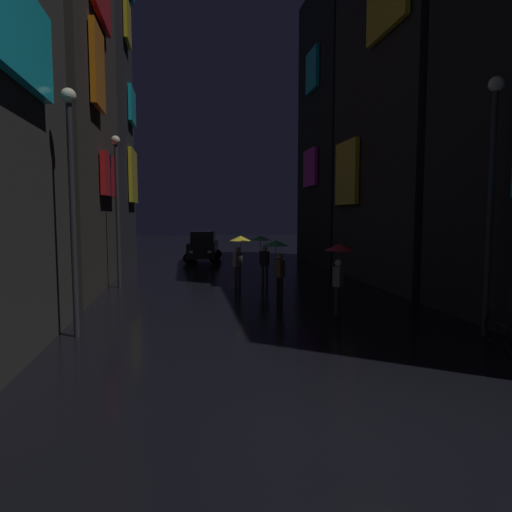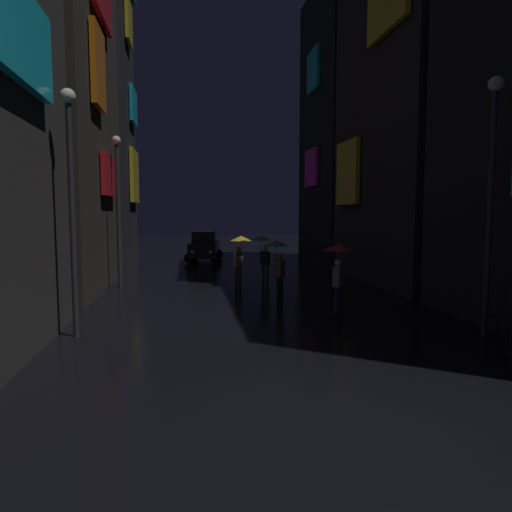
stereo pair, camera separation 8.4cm
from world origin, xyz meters
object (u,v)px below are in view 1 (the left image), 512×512
at_px(bicycle_parked_at_storefront, 503,333).
at_px(streetlamp_left_near, 72,186).
at_px(streetlamp_right_near, 492,179).
at_px(streetlamp_left_far, 117,195).
at_px(pedestrian_midstreet_left_yellow, 240,247).
at_px(pedestrian_foreground_left_green, 262,246).
at_px(car_distant, 203,247).
at_px(pedestrian_near_crossing_red, 339,259).
at_px(pedestrian_midstreet_centre_green, 277,253).

bearing_deg(bicycle_parked_at_storefront, streetlamp_left_near, 164.74).
distance_m(bicycle_parked_at_storefront, streetlamp_right_near, 3.68).
bearing_deg(bicycle_parked_at_storefront, streetlamp_left_far, 133.18).
xyz_separation_m(pedestrian_midstreet_left_yellow, streetlamp_right_near, (5.09, -8.55, 2.18)).
height_order(pedestrian_midstreet_left_yellow, bicycle_parked_at_storefront, pedestrian_midstreet_left_yellow).
height_order(pedestrian_foreground_left_green, streetlamp_left_far, streetlamp_left_far).
distance_m(pedestrian_midstreet_left_yellow, car_distant, 10.82).
bearing_deg(pedestrian_midstreet_left_yellow, streetlamp_left_near, -124.71).
bearing_deg(pedestrian_foreground_left_green, car_distant, 100.96).
bearing_deg(pedestrian_near_crossing_red, pedestrian_foreground_left_green, 103.09).
distance_m(pedestrian_midstreet_centre_green, bicycle_parked_at_storefront, 7.59).
xyz_separation_m(pedestrian_foreground_left_green, streetlamp_right_near, (4.11, -8.85, 2.18)).
xyz_separation_m(pedestrian_near_crossing_red, streetlamp_right_near, (2.75, -3.01, 2.18)).
distance_m(car_distant, streetlamp_left_near, 18.46).
distance_m(pedestrian_foreground_left_green, pedestrian_near_crossing_red, 5.99).
bearing_deg(pedestrian_near_crossing_red, pedestrian_midstreet_left_yellow, 112.92).
bearing_deg(streetlamp_left_near, bicycle_parked_at_storefront, -15.26).
bearing_deg(car_distant, streetlamp_left_near, -102.24).
relative_size(streetlamp_left_near, streetlamp_left_far, 0.97).
height_order(pedestrian_foreground_left_green, pedestrian_near_crossing_red, same).
height_order(bicycle_parked_at_storefront, streetlamp_left_far, streetlamp_left_far).
bearing_deg(pedestrian_midstreet_centre_green, streetlamp_right_near, -51.66).
relative_size(pedestrian_midstreet_left_yellow, streetlamp_right_near, 0.34).
bearing_deg(streetlamp_left_far, pedestrian_foreground_left_green, -2.15).
bearing_deg(bicycle_parked_at_storefront, pedestrian_midstreet_left_yellow, 115.78).
relative_size(car_distant, streetlamp_left_far, 0.70).
height_order(pedestrian_near_crossing_red, streetlamp_right_near, streetlamp_right_near).
bearing_deg(pedestrian_near_crossing_red, pedestrian_midstreet_centre_green, 122.21).
distance_m(bicycle_parked_at_storefront, car_distant, 21.25).
xyz_separation_m(pedestrian_foreground_left_green, streetlamp_left_far, (-5.89, 0.22, 2.11)).
bearing_deg(streetlamp_right_near, pedestrian_midstreet_left_yellow, 120.78).
bearing_deg(car_distant, pedestrian_midstreet_left_yellow, -84.47).
relative_size(pedestrian_midstreet_centre_green, car_distant, 0.49).
height_order(pedestrian_foreground_left_green, bicycle_parked_at_storefront, pedestrian_foreground_left_green).
bearing_deg(pedestrian_near_crossing_red, streetlamp_right_near, -47.61).
height_order(car_distant, streetlamp_left_near, streetlamp_left_near).
bearing_deg(pedestrian_foreground_left_green, pedestrian_midstreet_centre_green, -91.32).
distance_m(pedestrian_near_crossing_red, streetlamp_left_near, 7.68).
bearing_deg(pedestrian_midstreet_left_yellow, bicycle_parked_at_storefront, -64.22).
xyz_separation_m(pedestrian_midstreet_centre_green, streetlamp_left_near, (-5.81, -3.84, 2.02)).
relative_size(streetlamp_left_far, streetlamp_right_near, 0.98).
distance_m(pedestrian_midstreet_centre_green, streetlamp_left_far, 7.24).
xyz_separation_m(pedestrian_midstreet_centre_green, streetlamp_right_near, (4.19, -5.30, 2.18)).
bearing_deg(bicycle_parked_at_storefront, pedestrian_near_crossing_red, 119.37).
xyz_separation_m(bicycle_parked_at_storefront, streetlamp_left_near, (-9.60, 2.62, 3.30)).
height_order(car_distant, streetlamp_left_far, streetlamp_left_far).
relative_size(bicycle_parked_at_storefront, streetlamp_right_near, 0.28).
bearing_deg(streetlamp_left_near, streetlamp_left_far, 90.00).
xyz_separation_m(pedestrian_foreground_left_green, pedestrian_near_crossing_red, (1.36, -5.83, 0.00)).
height_order(pedestrian_near_crossing_red, car_distant, pedestrian_near_crossing_red).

